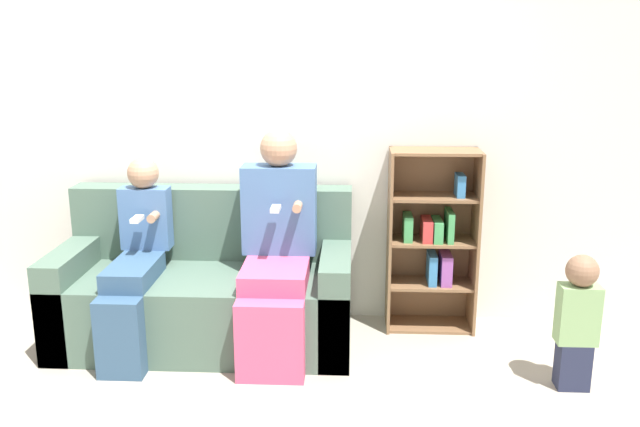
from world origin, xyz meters
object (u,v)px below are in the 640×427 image
at_px(adult_seated, 277,241).
at_px(bookshelf, 432,239).
at_px(toddler_standing, 577,318).
at_px(child_seated, 135,258).
at_px(couch, 207,291).

xyz_separation_m(adult_seated, bookshelf, (0.94, 0.40, -0.10)).
bearing_deg(bookshelf, toddler_standing, -49.65).
height_order(adult_seated, child_seated, adult_seated).
bearing_deg(toddler_standing, couch, 166.20).
relative_size(couch, child_seated, 1.57).
relative_size(adult_seated, toddler_standing, 1.75).
height_order(toddler_standing, bookshelf, bookshelf).
height_order(couch, toddler_standing, couch).
distance_m(child_seated, bookshelf, 1.81).
bearing_deg(child_seated, couch, 23.56).
distance_m(couch, child_seated, 0.48).
bearing_deg(child_seated, toddler_standing, -8.06).
distance_m(adult_seated, toddler_standing, 1.67).
distance_m(child_seated, toddler_standing, 2.45).
bearing_deg(couch, toddler_standing, -13.80).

